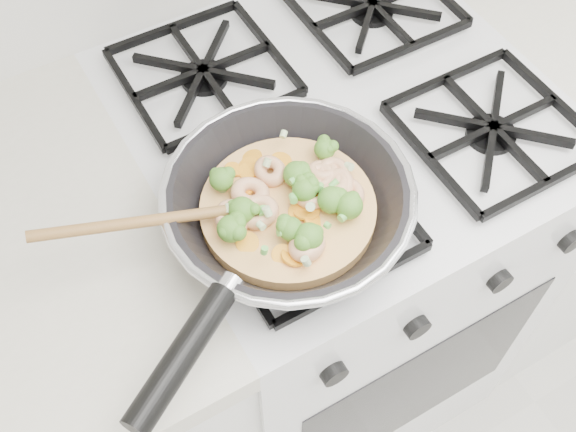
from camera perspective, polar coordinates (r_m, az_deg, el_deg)
stove at (r=1.37m, az=3.34°, el=-3.75°), size 0.60×0.60×0.92m
skillet at (r=0.83m, az=-0.15°, el=0.86°), size 0.44×0.34×0.09m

